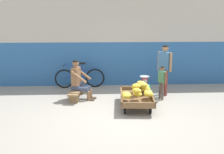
# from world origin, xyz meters

# --- Properties ---
(ground_plane) EXTENTS (80.00, 80.00, 0.00)m
(ground_plane) POSITION_xyz_m (0.00, 0.00, 0.00)
(ground_plane) COLOR gray
(back_wall) EXTENTS (16.00, 0.30, 2.90)m
(back_wall) POSITION_xyz_m (0.00, 2.96, 1.45)
(back_wall) COLOR #2D609E
(back_wall) RESTS_ON ground
(banana_cart) EXTENTS (0.94, 1.50, 0.36)m
(banana_cart) POSITION_xyz_m (0.36, 0.64, 0.24)
(banana_cart) COLOR brown
(banana_cart) RESTS_ON ground
(banana_pile) EXTENTS (0.88, 1.19, 0.26)m
(banana_pile) POSITION_xyz_m (0.45, 0.69, 0.46)
(banana_pile) COLOR gold
(banana_pile) RESTS_ON banana_cart
(low_bench) EXTENTS (0.43, 1.13, 0.27)m
(low_bench) POSITION_xyz_m (-1.30, 1.41, 0.20)
(low_bench) COLOR olive
(low_bench) RESTS_ON ground
(vendor_seated) EXTENTS (0.73, 0.59, 1.14)m
(vendor_seated) POSITION_xyz_m (-1.22, 1.39, 0.57)
(vendor_seated) COLOR brown
(vendor_seated) RESTS_ON ground
(plastic_crate) EXTENTS (0.36, 0.28, 0.30)m
(plastic_crate) POSITION_xyz_m (0.74, 1.64, 0.15)
(plastic_crate) COLOR #19847F
(plastic_crate) RESTS_ON ground
(weighing_scale) EXTENTS (0.30, 0.30, 0.29)m
(weighing_scale) POSITION_xyz_m (0.74, 1.63, 0.45)
(weighing_scale) COLOR #28282D
(weighing_scale) RESTS_ON plastic_crate
(bicycle_near_left) EXTENTS (1.66, 0.48, 0.86)m
(bicycle_near_left) POSITION_xyz_m (-1.29, 2.55, 0.35)
(bicycle_near_left) COLOR black
(bicycle_near_left) RESTS_ON ground
(customer_adult) EXTENTS (0.36, 0.38, 1.53)m
(customer_adult) POSITION_xyz_m (1.33, 1.62, 0.95)
(customer_adult) COLOR brown
(customer_adult) RESTS_ON ground
(customer_child) EXTENTS (0.22, 0.27, 0.98)m
(customer_child) POSITION_xyz_m (1.16, 1.19, 0.61)
(customer_child) COLOR brown
(customer_child) RESTS_ON ground
(shopping_bag) EXTENTS (0.18, 0.12, 0.24)m
(shopping_bag) POSITION_xyz_m (0.66, 1.17, 0.12)
(shopping_bag) COLOR green
(shopping_bag) RESTS_ON ground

